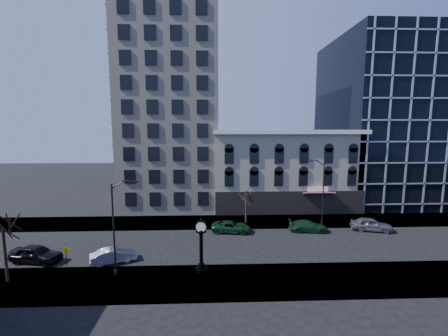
{
  "coord_description": "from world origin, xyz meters",
  "views": [
    {
      "loc": [
        0.62,
        -31.46,
        12.73
      ],
      "look_at": [
        2.0,
        4.0,
        8.0
      ],
      "focal_mm": 24.0,
      "sensor_mm": 36.0,
      "label": 1
    }
  ],
  "objects_px": {
    "street_clock": "(201,248)",
    "car_near_a": "(36,254)",
    "car_near_b": "(113,256)",
    "warning_sign": "(66,254)",
    "street_lamp_near": "(120,203)"
  },
  "relations": [
    {
      "from": "warning_sign",
      "to": "car_near_b",
      "type": "distance_m",
      "value": 4.1
    },
    {
      "from": "street_lamp_near",
      "to": "street_clock",
      "type": "bearing_deg",
      "value": -4.56
    },
    {
      "from": "street_lamp_near",
      "to": "car_near_b",
      "type": "height_order",
      "value": "street_lamp_near"
    },
    {
      "from": "street_clock",
      "to": "street_lamp_near",
      "type": "relative_size",
      "value": 0.57
    },
    {
      "from": "car_near_a",
      "to": "street_clock",
      "type": "bearing_deg",
      "value": -88.98
    },
    {
      "from": "street_lamp_near",
      "to": "car_near_a",
      "type": "distance_m",
      "value": 11.1
    },
    {
      "from": "street_clock",
      "to": "car_near_b",
      "type": "distance_m",
      "value": 8.92
    },
    {
      "from": "warning_sign",
      "to": "street_clock",
      "type": "bearing_deg",
      "value": -5.86
    },
    {
      "from": "car_near_b",
      "to": "warning_sign",
      "type": "bearing_deg",
      "value": 98.0
    },
    {
      "from": "street_clock",
      "to": "car_near_b",
      "type": "height_order",
      "value": "street_clock"
    },
    {
      "from": "street_clock",
      "to": "warning_sign",
      "type": "xyz_separation_m",
      "value": [
        -11.83,
        0.22,
        -0.51
      ]
    },
    {
      "from": "car_near_a",
      "to": "car_near_b",
      "type": "distance_m",
      "value": 7.43
    },
    {
      "from": "street_clock",
      "to": "car_near_a",
      "type": "height_order",
      "value": "street_clock"
    },
    {
      "from": "street_lamp_near",
      "to": "car_near_b",
      "type": "distance_m",
      "value": 6.56
    },
    {
      "from": "street_clock",
      "to": "car_near_b",
      "type": "bearing_deg",
      "value": 166.37
    }
  ]
}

